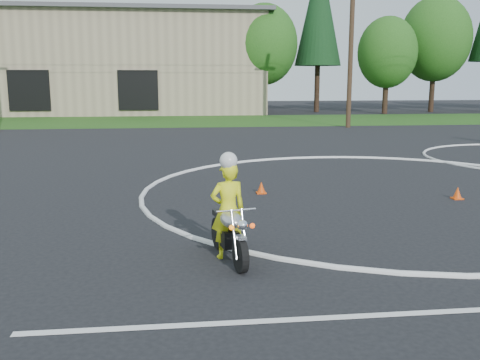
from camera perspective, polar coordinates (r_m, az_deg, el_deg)
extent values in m
plane|color=black|center=(11.46, 19.99, -4.31)|extent=(120.00, 120.00, 0.00)
cube|color=#1E4714|center=(37.32, 1.19, 6.38)|extent=(120.00, 10.00, 0.02)
torus|color=silver|center=(14.12, 14.59, -1.21)|extent=(12.12, 12.12, 0.12)
cube|color=silver|center=(6.84, 12.09, -14.04)|extent=(8.00, 0.12, 0.01)
cylinder|color=black|center=(8.02, 0.06, -8.04)|extent=(0.21, 0.54, 0.53)
cylinder|color=black|center=(9.15, -2.33, -5.65)|extent=(0.21, 0.54, 0.53)
cube|color=black|center=(8.60, -1.31, -6.12)|extent=(0.34, 0.53, 0.27)
ellipsoid|color=silver|center=(8.34, -0.97, -4.25)|extent=(0.42, 0.62, 0.25)
cube|color=black|center=(8.76, -1.81, -3.76)|extent=(0.33, 0.57, 0.09)
cylinder|color=silver|center=(7.97, -0.65, -5.83)|extent=(0.10, 0.32, 0.71)
cylinder|color=silver|center=(8.01, 0.45, -5.73)|extent=(0.10, 0.32, 0.71)
cube|color=white|center=(7.92, 0.10, -6.14)|extent=(0.16, 0.22, 0.04)
cylinder|color=white|center=(8.04, -0.42, -3.25)|extent=(0.61, 0.15, 0.03)
sphere|color=white|center=(7.80, 0.26, -4.85)|extent=(0.16, 0.16, 0.16)
sphere|color=orange|center=(7.77, -0.90, -5.10)|extent=(0.08, 0.08, 0.08)
sphere|color=#EB460B|center=(7.87, 1.33, -4.90)|extent=(0.08, 0.08, 0.08)
cylinder|color=white|center=(8.99, -1.08, -5.96)|extent=(0.21, 0.71, 0.07)
imported|color=yellow|center=(8.54, -1.30, -3.25)|extent=(0.63, 0.48, 1.57)
sphere|color=silver|center=(8.34, -1.24, 2.05)|extent=(0.28, 0.28, 0.28)
cone|color=#E1470B|center=(13.87, 22.18, -1.28)|extent=(0.22, 0.22, 0.30)
cube|color=#E1470B|center=(13.90, 22.14, -1.82)|extent=(0.24, 0.24, 0.03)
cone|color=#E1470B|center=(13.48, 2.28, -0.81)|extent=(0.22, 0.22, 0.30)
cube|color=#E1470B|center=(13.51, 2.28, -1.37)|extent=(0.24, 0.24, 0.03)
cube|color=tan|center=(51.52, -21.62, 11.29)|extent=(40.00, 16.00, 8.00)
cube|color=#4C4C51|center=(51.78, -21.95, 15.87)|extent=(41.00, 17.00, 0.30)
cube|color=black|center=(43.18, -21.58, 8.88)|extent=(3.00, 0.16, 3.00)
cube|color=black|center=(41.87, -10.80, 9.39)|extent=(3.00, 0.16, 3.00)
cylinder|color=#382619|center=(44.45, 2.54, 9.15)|extent=(0.44, 0.44, 3.24)
ellipsoid|color=#1E5116|center=(44.52, 2.58, 14.25)|extent=(5.40, 5.40, 6.48)
cylinder|color=#382619|center=(47.44, 8.21, 9.59)|extent=(0.44, 0.44, 3.96)
cone|color=black|center=(47.78, 8.43, 17.59)|extent=(3.96, 3.96, 9.35)
cylinder|color=#382619|center=(46.16, 15.23, 8.62)|extent=(0.44, 0.44, 2.88)
ellipsoid|color=#1E5116|center=(46.19, 15.45, 12.99)|extent=(4.80, 4.80, 5.76)
cylinder|color=#382619|center=(50.02, 19.79, 8.92)|extent=(0.44, 0.44, 3.60)
ellipsoid|color=#1E5116|center=(50.12, 20.11, 13.94)|extent=(6.00, 6.00, 7.20)
cylinder|color=#382619|center=(44.99, -2.77, 8.94)|extent=(0.44, 0.44, 2.88)
ellipsoid|color=#1E5116|center=(45.02, -2.81, 13.42)|extent=(4.80, 4.80, 5.76)
cylinder|color=#473321|center=(32.54, 11.77, 14.32)|extent=(0.28, 0.28, 10.00)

